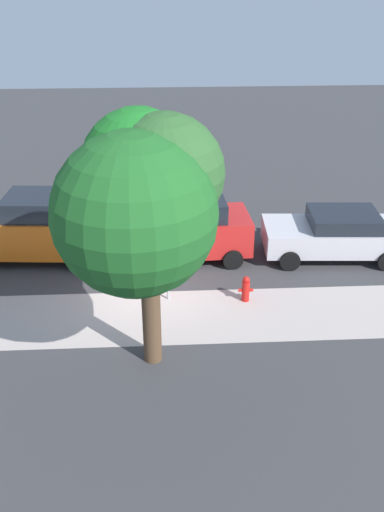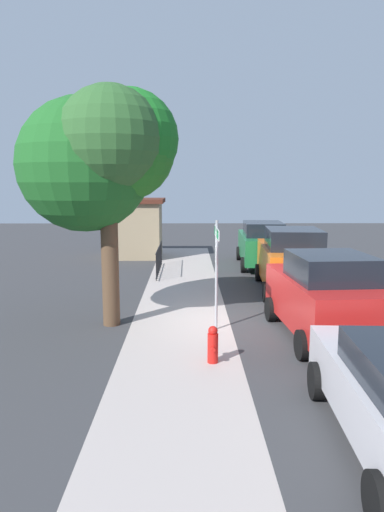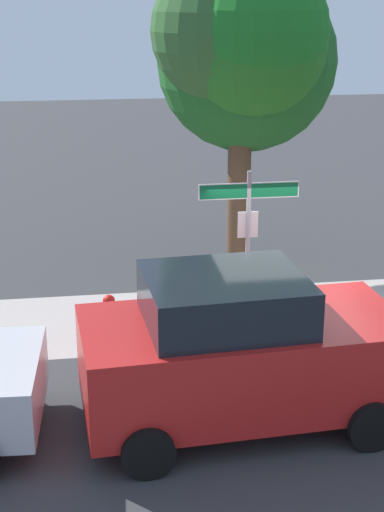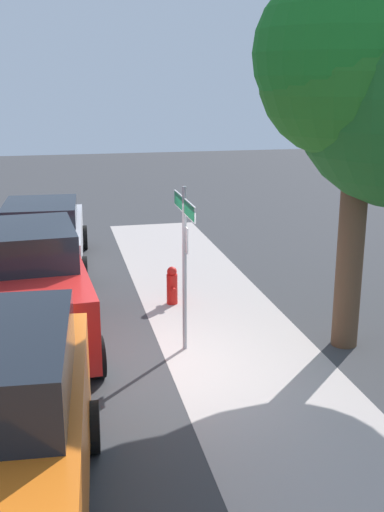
% 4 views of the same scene
% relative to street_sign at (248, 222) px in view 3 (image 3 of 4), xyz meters
% --- Properties ---
extents(ground_plane, '(60.00, 60.00, 0.00)m').
position_rel_street_sign_xyz_m(ground_plane, '(0.59, -0.40, -1.96)').
color(ground_plane, '#38383A').
extents(sidewalk_strip, '(24.00, 2.60, 0.00)m').
position_rel_street_sign_xyz_m(sidewalk_strip, '(2.59, 0.90, -1.96)').
color(sidewalk_strip, '#AEA19B').
rests_on(sidewalk_strip, ground_plane).
extents(street_sign, '(1.57, 0.07, 2.77)m').
position_rel_street_sign_xyz_m(street_sign, '(0.00, 0.00, 0.00)').
color(street_sign, '#9EA0A5').
rests_on(street_sign, ground_plane).
extents(shade_tree, '(3.59, 4.08, 6.00)m').
position_rel_street_sign_xyz_m(shade_tree, '(0.50, 2.78, 2.43)').
color(shade_tree, brown).
rests_on(shade_tree, ground_plane).
extents(car_red, '(4.20, 2.35, 2.05)m').
position_rel_street_sign_xyz_m(car_red, '(-0.66, -2.57, -0.94)').
color(car_red, red).
rests_on(car_red, ground_plane).
extents(fire_hydrant, '(0.42, 0.22, 0.78)m').
position_rel_street_sign_xyz_m(fire_hydrant, '(-2.20, 0.20, -1.58)').
color(fire_hydrant, red).
rests_on(fire_hydrant, ground_plane).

